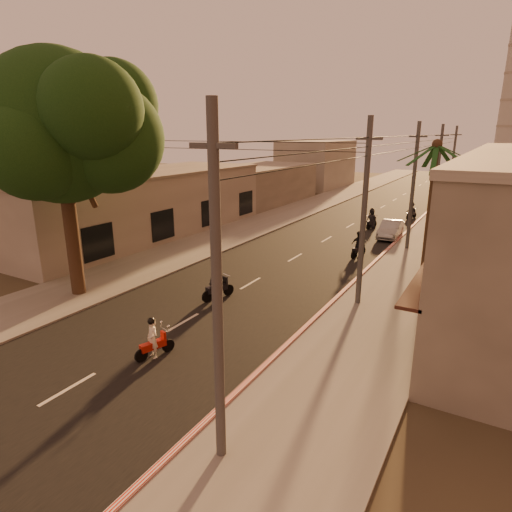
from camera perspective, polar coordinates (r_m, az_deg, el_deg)
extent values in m
plane|color=#383023|center=(18.48, -13.70, -10.92)|extent=(160.00, 160.00, 0.00)
cube|color=black|center=(34.77, 9.40, 2.21)|extent=(10.00, 140.00, 0.02)
cube|color=slate|center=(33.00, 21.65, 0.60)|extent=(5.00, 140.00, 0.12)
cube|color=slate|center=(37.94, -1.26, 3.67)|extent=(5.00, 140.00, 0.12)
cube|color=red|center=(28.68, 15.37, -0.98)|extent=(0.20, 60.00, 0.20)
cube|color=#361B15|center=(30.20, 25.77, 4.71)|extent=(0.80, 34.00, 0.12)
cube|color=#A8A197|center=(36.78, -15.00, 6.60)|extent=(8.00, 24.00, 5.00)
cube|color=gray|center=(36.46, -15.30, 10.63)|extent=(8.20, 24.20, 0.20)
cylinder|color=black|center=(23.75, -23.25, 2.02)|extent=(0.70, 0.70, 6.00)
cylinder|color=black|center=(22.87, -22.05, 9.32)|extent=(1.22, 2.17, 3.04)
cylinder|color=black|center=(23.56, -25.60, 9.58)|extent=(1.31, 1.49, 2.73)
sphere|color=black|center=(23.16, -24.80, 15.32)|extent=(7.20, 7.20, 7.20)
sphere|color=black|center=(22.08, -19.02, 14.63)|extent=(5.20, 5.20, 5.20)
sphere|color=black|center=(25.08, -25.69, 14.48)|extent=(4.80, 4.80, 4.80)
sphere|color=black|center=(21.65, -27.48, 12.64)|extent=(4.60, 4.60, 4.60)
sphere|color=black|center=(20.51, -21.05, 17.75)|extent=(4.40, 4.40, 4.40)
sphere|color=black|center=(24.51, -30.71, 15.72)|extent=(4.00, 4.00, 4.00)
sphere|color=black|center=(23.79, -18.44, 18.60)|extent=(4.40, 4.40, 4.40)
cylinder|color=black|center=(28.29, 22.16, 5.89)|extent=(0.32, 0.32, 7.60)
sphere|color=black|center=(27.94, 23.00, 13.56)|extent=(0.60, 0.60, 0.60)
cylinder|color=#38383A|center=(10.17, -5.19, -5.68)|extent=(0.26, 0.26, 9.00)
cube|color=#38383A|center=(9.44, -5.74, 14.44)|extent=(1.20, 0.12, 0.12)
cylinder|color=#38383A|center=(20.78, 14.17, 5.23)|extent=(0.26, 0.26, 9.00)
cube|color=#38383A|center=(20.44, 14.86, 14.90)|extent=(1.20, 0.12, 0.12)
cylinder|color=#38383A|center=(32.38, 20.18, 8.51)|extent=(0.26, 0.26, 9.00)
cube|color=#38383A|center=(32.16, 20.80, 14.69)|extent=(1.20, 0.12, 0.12)
cylinder|color=#38383A|center=(44.19, 23.03, 10.02)|extent=(0.26, 0.26, 9.00)
cube|color=#38383A|center=(44.03, 23.55, 14.54)|extent=(1.20, 0.12, 0.12)
cylinder|color=#38383A|center=(56.09, 24.69, 10.89)|extent=(0.26, 0.26, 9.00)
cube|color=#38383A|center=(55.96, 25.12, 14.44)|extent=(1.20, 0.12, 0.12)
cube|color=#A8A197|center=(52.76, 0.56, 9.57)|extent=(8.00, 14.00, 4.40)
cube|color=#A8A197|center=(68.84, 8.10, 12.05)|extent=(8.00, 14.00, 7.00)
cylinder|color=black|center=(17.39, -11.62, -11.63)|extent=(0.25, 0.52, 0.52)
cylinder|color=black|center=(16.91, -15.06, -12.72)|extent=(0.25, 0.52, 0.52)
cube|color=#B0190D|center=(17.00, -13.57, -11.49)|extent=(0.56, 1.05, 0.28)
cube|color=#B0190D|center=(17.13, -12.23, -10.65)|extent=(0.29, 0.17, 0.56)
cylinder|color=silver|center=(17.04, -11.97, -9.57)|extent=(0.50, 0.19, 0.04)
imported|color=silver|center=(16.88, -13.63, -10.68)|extent=(0.78, 0.70, 1.56)
sphere|color=black|center=(16.56, -13.80, -8.42)|extent=(0.28, 0.28, 0.28)
sphere|color=silver|center=(17.14, -12.52, -8.59)|extent=(0.11, 0.11, 0.11)
sphere|color=silver|center=(16.73, -11.61, -9.17)|extent=(0.11, 0.11, 0.11)
cylinder|color=black|center=(22.55, -3.69, -4.54)|extent=(0.29, 0.62, 0.62)
cylinder|color=black|center=(21.76, -6.51, -5.40)|extent=(0.29, 0.62, 0.62)
cube|color=black|center=(21.99, -5.26, -4.29)|extent=(0.65, 1.25, 0.33)
cube|color=black|center=(22.26, -4.15, -3.56)|extent=(0.35, 0.20, 0.66)
cylinder|color=silver|center=(22.21, -3.90, -2.54)|extent=(0.59, 0.22, 0.04)
imported|color=black|center=(21.89, -5.29, -3.50)|extent=(1.30, 1.21, 1.85)
sphere|color=black|center=(21.61, -5.34, -1.31)|extent=(0.33, 0.33, 0.33)
cylinder|color=black|center=(30.79, 14.06, 0.65)|extent=(0.22, 0.59, 0.58)
cylinder|color=black|center=(29.69, 12.88, 0.16)|extent=(0.22, 0.59, 0.58)
cube|color=black|center=(30.10, 13.44, 0.89)|extent=(0.52, 1.17, 0.31)
cube|color=black|center=(30.50, 13.93, 1.36)|extent=(0.32, 0.17, 0.62)
cylinder|color=silver|center=(30.52, 14.09, 2.06)|extent=(0.56, 0.16, 0.04)
imported|color=black|center=(30.03, 13.48, 1.44)|extent=(1.19, 0.84, 1.73)
sphere|color=black|center=(29.84, 13.58, 2.95)|extent=(0.31, 0.31, 0.31)
cylinder|color=black|center=(40.11, 15.55, 4.11)|extent=(0.21, 0.60, 0.59)
cylinder|color=black|center=(38.94, 14.71, 3.82)|extent=(0.21, 0.60, 0.59)
cube|color=black|center=(39.40, 15.12, 4.36)|extent=(0.50, 1.19, 0.32)
cube|color=black|center=(39.83, 15.46, 4.69)|extent=(0.33, 0.16, 0.63)
cylinder|color=silver|center=(39.88, 15.58, 5.23)|extent=(0.58, 0.14, 0.04)
imported|color=black|center=(39.34, 15.15, 4.79)|extent=(1.07, 0.87, 1.77)
sphere|color=black|center=(39.19, 15.24, 5.99)|extent=(0.32, 0.32, 0.32)
cylinder|color=black|center=(45.72, 20.38, 5.10)|extent=(0.27, 0.56, 0.55)
cylinder|color=black|center=(44.65, 19.60, 4.93)|extent=(0.27, 0.56, 0.55)
cube|color=black|center=(45.07, 19.98, 5.33)|extent=(0.61, 1.12, 0.30)
cube|color=black|center=(45.48, 20.31, 5.58)|extent=(0.31, 0.19, 0.59)
cylinder|color=silver|center=(45.52, 20.42, 6.02)|extent=(0.53, 0.21, 0.04)
imported|color=black|center=(45.02, 20.02, 5.69)|extent=(1.45, 1.27, 1.66)
sphere|color=black|center=(44.90, 20.11, 6.67)|extent=(0.30, 0.30, 0.30)
imported|color=#999CA1|center=(36.41, 17.50, 3.41)|extent=(1.89, 4.37, 1.39)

